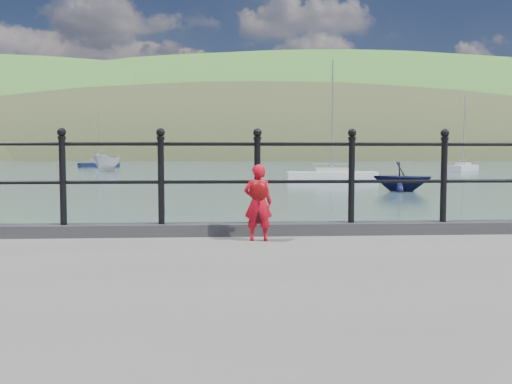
{
  "coord_description": "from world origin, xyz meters",
  "views": [
    {
      "loc": [
        0.17,
        -6.93,
        2.02
      ],
      "look_at": [
        0.58,
        -0.2,
        1.55
      ],
      "focal_mm": 38.0,
      "sensor_mm": 36.0,
      "label": 1
    }
  ],
  "objects": [
    {
      "name": "sailboat_left",
      "position": [
        -19.22,
        79.2,
        0.34
      ],
      "size": [
        6.13,
        4.93,
        8.66
      ],
      "rotation": [
        0.0,
        0.0,
        0.58
      ],
      "color": "black",
      "rests_on": "ground"
    },
    {
      "name": "sailboat_near",
      "position": [
        8.37,
        33.47,
        0.34
      ],
      "size": [
        6.79,
        2.14,
        9.16
      ],
      "rotation": [
        0.0,
        0.0,
        -0.04
      ],
      "color": "white",
      "rests_on": "ground"
    },
    {
      "name": "railing",
      "position": [
        0.0,
        -0.15,
        1.82
      ],
      "size": [
        18.11,
        0.11,
        1.2
      ],
      "color": "black",
      "rests_on": "kerb"
    },
    {
      "name": "child",
      "position": [
        0.58,
        -0.62,
        1.46
      ],
      "size": [
        0.35,
        0.31,
        0.91
      ],
      "rotation": [
        0.0,
        0.0,
        3.05
      ],
      "color": "red",
      "rests_on": "quay"
    },
    {
      "name": "far_shore",
      "position": [
        38.34,
        239.41,
        -22.57
      ],
      "size": [
        830.0,
        200.0,
        156.0
      ],
      "color": "#333A21",
      "rests_on": "ground"
    },
    {
      "name": "launch_white",
      "position": [
        -13.19,
        56.32,
        1.05
      ],
      "size": [
        3.22,
        5.75,
        2.09
      ],
      "primitive_type": "imported",
      "rotation": [
        0.0,
        0.0,
        -0.23
      ],
      "color": "beige",
      "rests_on": "ground"
    },
    {
      "name": "ground",
      "position": [
        0.0,
        0.0,
        0.0
      ],
      "size": [
        600.0,
        600.0,
        0.0
      ],
      "primitive_type": "plane",
      "color": "#2D4251",
      "rests_on": "ground"
    },
    {
      "name": "kerb",
      "position": [
        0.0,
        -0.15,
        1.07
      ],
      "size": [
        60.0,
        0.3,
        0.15
      ],
      "primitive_type": "cube",
      "color": "#28282B",
      "rests_on": "quay"
    },
    {
      "name": "sailboat_far",
      "position": [
        29.6,
        57.8,
        0.34
      ],
      "size": [
        5.7,
        5.99,
        9.27
      ],
      "rotation": [
        0.0,
        0.0,
        0.83
      ],
      "color": "silver",
      "rests_on": "ground"
    },
    {
      "name": "launch_navy",
      "position": [
        9.92,
        22.04,
        0.81
      ],
      "size": [
        4.01,
        3.86,
        1.62
      ],
      "primitive_type": "imported",
      "rotation": [
        0.0,
        0.0,
        1.04
      ],
      "color": "black",
      "rests_on": "ground"
    }
  ]
}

